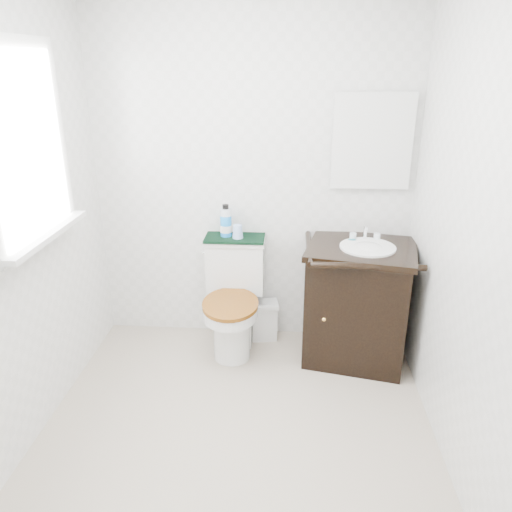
# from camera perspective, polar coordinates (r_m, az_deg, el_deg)

# --- Properties ---
(floor) EXTENTS (2.40, 2.40, 0.00)m
(floor) POSITION_cam_1_polar(r_m,az_deg,el_deg) (2.92, -2.33, -20.23)
(floor) COLOR #BCAC97
(floor) RESTS_ON ground
(wall_back) EXTENTS (2.40, 0.00, 2.40)m
(wall_back) POSITION_cam_1_polar(r_m,az_deg,el_deg) (3.46, -0.42, 9.04)
(wall_back) COLOR silver
(wall_back) RESTS_ON ground
(wall_front) EXTENTS (2.40, 0.00, 2.40)m
(wall_front) POSITION_cam_1_polar(r_m,az_deg,el_deg) (1.25, -9.45, -15.32)
(wall_front) COLOR silver
(wall_front) RESTS_ON ground
(wall_left) EXTENTS (0.00, 2.40, 2.40)m
(wall_left) POSITION_cam_1_polar(r_m,az_deg,el_deg) (2.67, -26.97, 2.92)
(wall_left) COLOR silver
(wall_left) RESTS_ON ground
(wall_right) EXTENTS (0.00, 2.40, 2.40)m
(wall_right) POSITION_cam_1_polar(r_m,az_deg,el_deg) (2.44, 23.87, 1.84)
(wall_right) COLOR silver
(wall_right) RESTS_ON ground
(window) EXTENTS (0.02, 0.70, 0.90)m
(window) POSITION_cam_1_polar(r_m,az_deg,el_deg) (2.79, -25.10, 11.40)
(window) COLOR white
(window) RESTS_ON wall_left
(mirror) EXTENTS (0.50, 0.02, 0.60)m
(mirror) POSITION_cam_1_polar(r_m,az_deg,el_deg) (3.42, 13.15, 12.61)
(mirror) COLOR silver
(mirror) RESTS_ON wall_back
(toilet) EXTENTS (0.42, 0.63, 0.78)m
(toilet) POSITION_cam_1_polar(r_m,az_deg,el_deg) (3.54, -2.55, -5.41)
(toilet) COLOR white
(toilet) RESTS_ON floor
(vanity) EXTENTS (0.79, 0.71, 0.92)m
(vanity) POSITION_cam_1_polar(r_m,az_deg,el_deg) (3.45, 11.59, -4.96)
(vanity) COLOR black
(vanity) RESTS_ON floor
(trash_bin) EXTENTS (0.22, 0.19, 0.29)m
(trash_bin) POSITION_cam_1_polar(r_m,az_deg,el_deg) (3.73, 0.93, -7.30)
(trash_bin) COLOR silver
(trash_bin) RESTS_ON floor
(towel) EXTENTS (0.41, 0.22, 0.02)m
(towel) POSITION_cam_1_polar(r_m,az_deg,el_deg) (3.48, -2.45, 2.06)
(towel) COLOR black
(towel) RESTS_ON toilet
(mouthwash_bottle) EXTENTS (0.08, 0.08, 0.23)m
(mouthwash_bottle) POSITION_cam_1_polar(r_m,az_deg,el_deg) (3.46, -3.46, 3.93)
(mouthwash_bottle) COLOR #1A85E1
(mouthwash_bottle) RESTS_ON towel
(cup) EXTENTS (0.07, 0.07, 0.09)m
(cup) POSITION_cam_1_polar(r_m,az_deg,el_deg) (3.44, -2.11, 2.82)
(cup) COLOR #8EB0E8
(cup) RESTS_ON towel
(soap_bar) EXTENTS (0.07, 0.04, 0.02)m
(soap_bar) POSITION_cam_1_polar(r_m,az_deg,el_deg) (3.38, 10.94, 1.81)
(soap_bar) COLOR #186575
(soap_bar) RESTS_ON vanity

